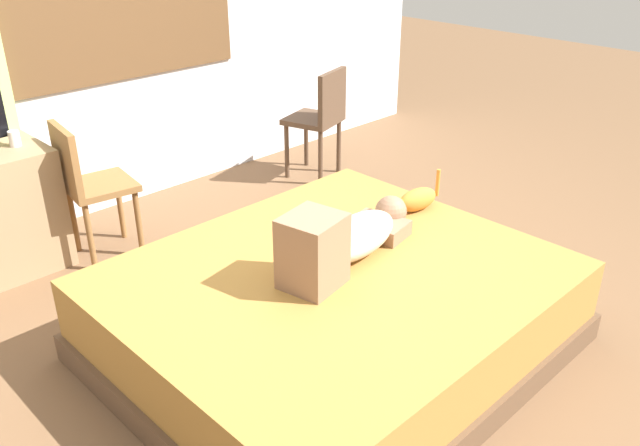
{
  "coord_description": "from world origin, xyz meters",
  "views": [
    {
      "loc": [
        -2.03,
        -1.97,
        2.04
      ],
      "look_at": [
        0.01,
        0.1,
        0.6
      ],
      "focal_mm": 37.22,
      "sensor_mm": 36.0,
      "label": 1
    }
  ],
  "objects_px": {
    "bed": "(334,311)",
    "cup": "(14,139)",
    "person_lying": "(346,238)",
    "cat": "(415,200)",
    "chair_spare": "(321,115)",
    "chair_by_desk": "(87,181)"
  },
  "relations": [
    {
      "from": "bed",
      "to": "cup",
      "type": "relative_size",
      "value": 22.83
    },
    {
      "from": "bed",
      "to": "person_lying",
      "type": "distance_m",
      "value": 0.37
    },
    {
      "from": "cat",
      "to": "cup",
      "type": "relative_size",
      "value": 3.96
    },
    {
      "from": "person_lying",
      "to": "cat",
      "type": "height_order",
      "value": "person_lying"
    },
    {
      "from": "cat",
      "to": "person_lying",
      "type": "bearing_deg",
      "value": -170.93
    },
    {
      "from": "cup",
      "to": "chair_spare",
      "type": "bearing_deg",
      "value": -7.09
    },
    {
      "from": "bed",
      "to": "cup",
      "type": "xyz_separation_m",
      "value": [
        -0.65,
        1.93,
        0.57
      ]
    },
    {
      "from": "bed",
      "to": "cat",
      "type": "height_order",
      "value": "cat"
    },
    {
      "from": "chair_by_desk",
      "to": "chair_spare",
      "type": "xyz_separation_m",
      "value": [
        1.92,
        -0.04,
        0.0
      ]
    },
    {
      "from": "person_lying",
      "to": "chair_spare",
      "type": "height_order",
      "value": "chair_spare"
    },
    {
      "from": "bed",
      "to": "chair_spare",
      "type": "bearing_deg",
      "value": 47.06
    },
    {
      "from": "chair_by_desk",
      "to": "chair_spare",
      "type": "bearing_deg",
      "value": -1.17
    },
    {
      "from": "bed",
      "to": "cup",
      "type": "bearing_deg",
      "value": 108.7
    },
    {
      "from": "person_lying",
      "to": "chair_spare",
      "type": "relative_size",
      "value": 1.1
    },
    {
      "from": "bed",
      "to": "chair_by_desk",
      "type": "distance_m",
      "value": 1.76
    },
    {
      "from": "chair_spare",
      "to": "cat",
      "type": "bearing_deg",
      "value": -116.36
    },
    {
      "from": "person_lying",
      "to": "cup",
      "type": "distance_m",
      "value": 2.05
    },
    {
      "from": "chair_by_desk",
      "to": "chair_spare",
      "type": "relative_size",
      "value": 1.0
    },
    {
      "from": "bed",
      "to": "cat",
      "type": "xyz_separation_m",
      "value": [
        0.8,
        0.15,
        0.29
      ]
    },
    {
      "from": "cup",
      "to": "cat",
      "type": "bearing_deg",
      "value": -50.79
    },
    {
      "from": "cat",
      "to": "cup",
      "type": "xyz_separation_m",
      "value": [
        -1.45,
        1.78,
        0.27
      ]
    },
    {
      "from": "chair_spare",
      "to": "chair_by_desk",
      "type": "bearing_deg",
      "value": 178.83
    }
  ]
}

